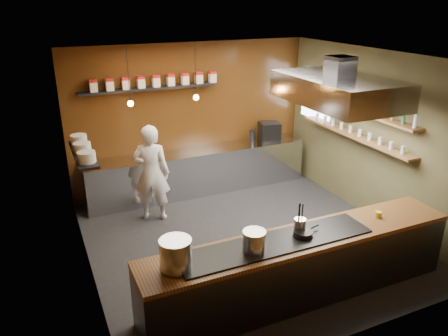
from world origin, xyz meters
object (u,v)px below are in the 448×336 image
stockpot_small (254,241)px  chef (152,173)px  extractor_hood (338,90)px  espresso_machine (269,132)px  stockpot_large (176,254)px

stockpot_small → chef: 3.10m
extractor_hood → espresso_machine: (0.32, 2.54, -1.40)m
extractor_hood → stockpot_large: (-3.02, -1.21, -1.39)m
espresso_machine → stockpot_large: bearing=-119.7°
extractor_hood → espresso_machine: bearing=82.7°
stockpot_large → stockpot_small: (0.97, -0.05, -0.05)m
extractor_hood → stockpot_large: extractor_hood is taller
espresso_machine → chef: bearing=-153.2°
espresso_machine → chef: 2.92m
stockpot_large → chef: 3.07m
espresso_machine → chef: chef is taller
stockpot_large → espresso_machine: 5.03m
stockpot_large → stockpot_small: bearing=-2.9°
extractor_hood → chef: size_ratio=1.12×
extractor_hood → stockpot_small: extractor_hood is taller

